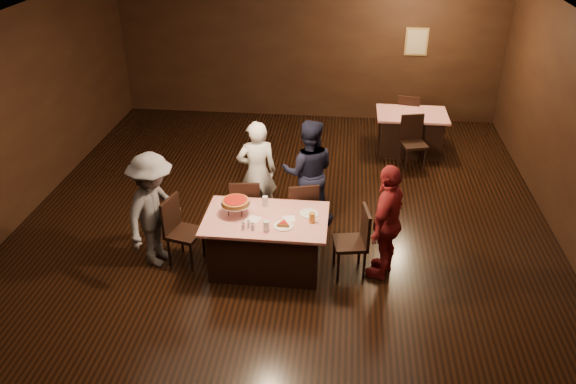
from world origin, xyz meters
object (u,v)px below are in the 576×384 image
object	(u,v)px
chair_end_left	(185,232)
plate_empty	(309,214)
chair_end_right	(350,242)
chair_far_left	(246,206)
main_table	(266,242)
diner_red_shirt	(387,222)
chair_far_right	(301,209)
glass_amber	(312,218)
chair_back_near	(414,143)
pizza_stand	(235,202)
back_table	(410,132)
diner_grey_knit	(154,210)
diner_white_jacket	(257,172)
glass_front_left	(266,226)
diner_navy_hoodie	(308,172)
chair_back_far	(408,116)
glass_back	(265,201)

from	to	relation	value
chair_end_left	plate_empty	xyz separation A→B (m)	(1.65, 0.15, 0.30)
chair_end_left	plate_empty	distance (m)	1.68
chair_end_left	chair_end_right	xyz separation A→B (m)	(2.20, 0.00, 0.00)
chair_far_left	plate_empty	xyz separation A→B (m)	(0.95, -0.60, 0.30)
main_table	chair_far_left	xyz separation A→B (m)	(-0.40, 0.75, 0.09)
chair_end_left	diner_red_shirt	size ratio (longest dim) A/B	0.60
chair_far_left	chair_far_right	size ratio (longest dim) A/B	1.00
chair_far_left	plate_empty	size ratio (longest dim) A/B	3.80
glass_amber	chair_end_right	bearing A→B (deg)	5.71
main_table	chair_back_near	world-z (taller)	chair_back_near
chair_end_left	pizza_stand	bearing A→B (deg)	-71.31
main_table	pizza_stand	distance (m)	0.70
diner_red_shirt	plate_empty	size ratio (longest dim) A/B	6.37
back_table	chair_end_right	xyz separation A→B (m)	(-1.10, -3.94, 0.09)
back_table	pizza_stand	bearing A→B (deg)	-123.75
main_table	chair_back_near	xyz separation A→B (m)	(2.20, 3.24, 0.09)
pizza_stand	diner_grey_knit	bearing A→B (deg)	-175.78
chair_end_left	plate_empty	size ratio (longest dim) A/B	3.80
diner_white_jacket	glass_front_left	bearing A→B (deg)	86.51
diner_navy_hoodie	glass_amber	size ratio (longest dim) A/B	11.71
glass_front_left	chair_back_far	bearing A→B (deg)	66.06
chair_back_near	diner_white_jacket	xyz separation A→B (m)	(-2.50, -2.06, 0.33)
back_table	chair_far_left	world-z (taller)	chair_far_left
chair_back_near	glass_amber	xyz separation A→B (m)	(-1.60, -3.29, 0.37)
plate_empty	chair_far_right	bearing A→B (deg)	104.04
chair_back_near	glass_front_left	xyz separation A→B (m)	(-2.15, -3.54, 0.37)
main_table	plate_empty	distance (m)	0.69
chair_back_near	diner_grey_knit	distance (m)	4.92
diner_grey_knit	diner_red_shirt	xyz separation A→B (m)	(3.02, 0.06, -0.01)
chair_back_near	pizza_stand	xyz separation A→B (m)	(-2.60, -3.19, 0.48)
chair_far_left	pizza_stand	world-z (taller)	pizza_stand
chair_far_left	diner_white_jacket	size ratio (longest dim) A/B	0.59
diner_red_shirt	back_table	bearing A→B (deg)	-167.08
chair_back_near	diner_navy_hoodie	xyz separation A→B (m)	(-1.74, -1.99, 0.34)
diner_navy_hoodie	back_table	bearing A→B (deg)	-126.53
glass_front_left	glass_amber	xyz separation A→B (m)	(0.55, 0.25, 0.00)
back_table	glass_amber	world-z (taller)	glass_amber
diner_white_jacket	diner_grey_knit	distance (m)	1.69
main_table	chair_end_left	world-z (taller)	chair_end_left
chair_back_far	chair_far_right	bearing A→B (deg)	75.62
chair_far_right	glass_front_left	xyz separation A→B (m)	(-0.35, -1.05, 0.37)
plate_empty	glass_amber	xyz separation A→B (m)	(0.05, -0.20, 0.06)
diner_navy_hoodie	diner_red_shirt	distance (m)	1.63
back_table	chair_back_near	size ratio (longest dim) A/B	1.37
chair_end_left	glass_back	bearing A→B (deg)	-59.45
diner_grey_knit	plate_empty	xyz separation A→B (m)	(2.02, 0.18, -0.03)
chair_far_right	chair_back_near	xyz separation A→B (m)	(1.80, 2.49, 0.00)
diner_navy_hoodie	diner_grey_knit	bearing A→B (deg)	29.65
chair_far_right	glass_front_left	world-z (taller)	chair_far_right
diner_red_shirt	glass_front_left	xyz separation A→B (m)	(-1.50, -0.33, 0.04)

